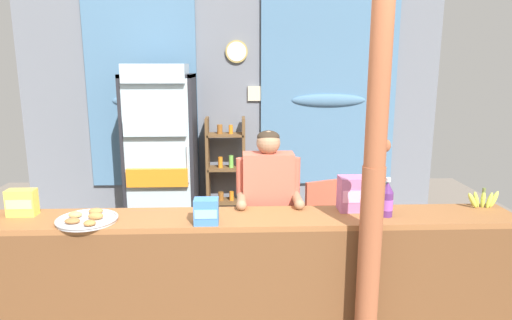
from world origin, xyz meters
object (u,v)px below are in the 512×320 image
Objects in this scene: soda_bottle_grape_soda at (387,200)px; plastic_lawn_chair at (317,211)px; timber_post at (374,175)px; snack_box_instant_noodle at (22,203)px; snack_box_biscuit at (206,211)px; drink_fridge at (161,146)px; shopkeeper at (268,199)px; pastry_tray at (87,219)px; bottle_shelf_rack at (226,172)px; banana_bunch at (483,200)px; stall_counter at (239,270)px; snack_box_wafer at (354,194)px.

plastic_lawn_chair is at bearing 99.44° from soda_bottle_grape_soda.
timber_post is 2.49m from snack_box_instant_noodle.
timber_post is 1.15m from snack_box_biscuit.
snack_box_biscuit is at bearing -72.74° from drink_fridge.
timber_post is 3.22× the size of plastic_lawn_chair.
shopkeeper is 3.57× the size of pastry_tray.
bottle_shelf_rack is at bearing 117.77° from soda_bottle_grape_soda.
bottle_shelf_rack is at bearing 133.23° from banana_bunch.
soda_bottle_grape_soda reaches higher than stall_counter.
snack_box_instant_noodle is (-1.57, 0.19, 0.47)m from stall_counter.
drink_fridge is at bearing 125.53° from shopkeeper.
pastry_tray is (-1.89, -1.49, 0.47)m from plastic_lawn_chair.
snack_box_wafer is 0.61× the size of pastry_tray.
pastry_tray is 2.94m from banana_bunch.
plastic_lawn_chair is at bearing 61.58° from stall_counter.
shopkeeper reaches higher than pastry_tray.
bottle_shelf_rack reaches higher than snack_box_wafer.
snack_box_instant_noodle is (-1.81, -0.32, 0.09)m from shopkeeper.
snack_box_biscuit is at bearing -91.61° from bottle_shelf_rack.
drink_fridge reaches higher than banana_bunch.
timber_post reaches higher than snack_box_instant_noodle.
plastic_lawn_chair is 1.74m from banana_bunch.
timber_post is 1.05m from shopkeeper.
soda_bottle_grape_soda is 1.42× the size of snack_box_instant_noodle.
banana_bunch is (2.75, -1.85, -0.11)m from drink_fridge.
snack_box_instant_noodle is 0.78× the size of snack_box_wafer.
snack_box_biscuit is (1.35, -0.23, -0.01)m from snack_box_instant_noodle.
plastic_lawn_chair is 0.57× the size of shopkeeper.
pastry_tray is at bearing -159.77° from shopkeeper.
snack_box_instant_noodle reaches higher than plastic_lawn_chair.
pastry_tray is at bearing 172.17° from timber_post.
drink_fridge is 10.03× the size of snack_box_instant_noodle.
drink_fridge is at bearing 134.08° from soda_bottle_grape_soda.
snack_box_wafer is at bearing 90.05° from timber_post.
bottle_shelf_rack reaches higher than snack_box_instant_noodle.
bottle_shelf_rack is 5.10× the size of banana_bunch.
bottle_shelf_rack reaches higher than plastic_lawn_chair.
snack_box_instant_noodle is 1.14× the size of snack_box_biscuit.
plastic_lawn_chair is 1.59m from soda_bottle_grape_soda.
shopkeeper is (-0.59, -1.01, 0.46)m from plastic_lawn_chair.
snack_box_wafer is (-0.00, 0.45, -0.25)m from timber_post.
banana_bunch is (2.93, 0.20, 0.04)m from pastry_tray.
snack_box_wafer is (0.87, 0.21, 0.50)m from stall_counter.
snack_box_biscuit is at bearing -170.79° from stall_counter.
snack_box_instant_noodle is at bearing 170.37° from snack_box_biscuit.
snack_box_wafer is (0.63, -0.30, 0.13)m from shopkeeper.
bottle_shelf_rack is at bearing 88.39° from snack_box_biscuit.
snack_box_instant_noodle is 2.44m from snack_box_wafer.
pastry_tray is at bearing -179.01° from soda_bottle_grape_soda.
bottle_shelf_rack is 5.40× the size of snack_box_wafer.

